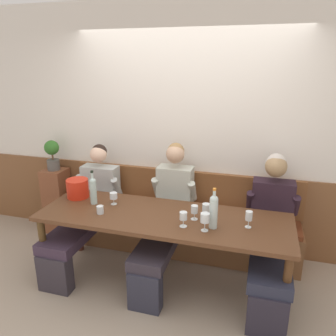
{
  "coord_description": "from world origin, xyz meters",
  "views": [
    {
      "loc": [
        0.85,
        -2.56,
        2.15
      ],
      "look_at": [
        -0.03,
        0.46,
        1.14
      ],
      "focal_mm": 35.4,
      "sensor_mm": 36.0,
      "label": 1
    }
  ],
  "objects_px": {
    "wall_bench": "(179,229)",
    "ice_bucket": "(78,188)",
    "wine_glass_center_front": "(194,210)",
    "wine_bottle_clear_water": "(93,190)",
    "wine_glass_right_end": "(114,196)",
    "person_center_right_seat": "(271,227)",
    "wine_glass_center_rear": "(249,217)",
    "wine_bottle_green_tall": "(214,210)",
    "wine_glass_left_end": "(183,216)",
    "dining_table": "(163,223)",
    "wine_glass_by_bottle": "(206,208)",
    "wine_glass_mid_left": "(205,219)",
    "person_left_seat": "(87,208)",
    "potted_plant": "(52,154)",
    "person_right_seat": "(167,212)",
    "water_tumbler_right": "(100,210)"
  },
  "relations": [
    {
      "from": "wine_glass_mid_left",
      "to": "wine_glass_right_end",
      "type": "relative_size",
      "value": 1.3
    },
    {
      "from": "wine_glass_right_end",
      "to": "person_left_seat",
      "type": "bearing_deg",
      "value": 157.98
    },
    {
      "from": "person_center_right_seat",
      "to": "wine_glass_mid_left",
      "type": "relative_size",
      "value": 7.8
    },
    {
      "from": "wall_bench",
      "to": "ice_bucket",
      "type": "bearing_deg",
      "value": -154.82
    },
    {
      "from": "person_center_right_seat",
      "to": "wine_glass_right_end",
      "type": "bearing_deg",
      "value": -172.81
    },
    {
      "from": "wine_glass_mid_left",
      "to": "potted_plant",
      "type": "bearing_deg",
      "value": 157.36
    },
    {
      "from": "water_tumbler_right",
      "to": "wall_bench",
      "type": "bearing_deg",
      "value": 52.72
    },
    {
      "from": "ice_bucket",
      "to": "potted_plant",
      "type": "relative_size",
      "value": 0.61
    },
    {
      "from": "ice_bucket",
      "to": "wine_bottle_clear_water",
      "type": "height_order",
      "value": "wine_bottle_clear_water"
    },
    {
      "from": "person_right_seat",
      "to": "potted_plant",
      "type": "relative_size",
      "value": 3.46
    },
    {
      "from": "wine_bottle_clear_water",
      "to": "person_left_seat",
      "type": "bearing_deg",
      "value": 135.7
    },
    {
      "from": "wine_glass_by_bottle",
      "to": "wine_glass_center_front",
      "type": "bearing_deg",
      "value": -150.68
    },
    {
      "from": "ice_bucket",
      "to": "wine_glass_mid_left",
      "type": "distance_m",
      "value": 1.49
    },
    {
      "from": "wine_bottle_green_tall",
      "to": "wine_glass_right_end",
      "type": "xyz_separation_m",
      "value": [
        -1.05,
        0.22,
        -0.08
      ]
    },
    {
      "from": "wine_glass_center_front",
      "to": "ice_bucket",
      "type": "bearing_deg",
      "value": 172.55
    },
    {
      "from": "wine_bottle_green_tall",
      "to": "water_tumbler_right",
      "type": "distance_m",
      "value": 1.09
    },
    {
      "from": "wall_bench",
      "to": "dining_table",
      "type": "bearing_deg",
      "value": -90.0
    },
    {
      "from": "wine_bottle_green_tall",
      "to": "wine_glass_left_end",
      "type": "relative_size",
      "value": 2.67
    },
    {
      "from": "wine_bottle_green_tall",
      "to": "wine_bottle_clear_water",
      "type": "bearing_deg",
      "value": 171.97
    },
    {
      "from": "person_center_right_seat",
      "to": "wine_glass_left_end",
      "type": "bearing_deg",
      "value": -148.5
    },
    {
      "from": "wine_glass_center_rear",
      "to": "potted_plant",
      "type": "bearing_deg",
      "value": 163.99
    },
    {
      "from": "wine_glass_mid_left",
      "to": "wine_glass_center_front",
      "type": "xyz_separation_m",
      "value": [
        -0.13,
        0.19,
        -0.02
      ]
    },
    {
      "from": "dining_table",
      "to": "person_center_right_seat",
      "type": "distance_m",
      "value": 1.05
    },
    {
      "from": "wine_glass_mid_left",
      "to": "wine_glass_by_bottle",
      "type": "height_order",
      "value": "wine_glass_mid_left"
    },
    {
      "from": "wine_glass_center_front",
      "to": "wine_bottle_clear_water",
      "type": "bearing_deg",
      "value": 176.47
    },
    {
      "from": "person_left_seat",
      "to": "wine_glass_by_bottle",
      "type": "height_order",
      "value": "person_left_seat"
    },
    {
      "from": "ice_bucket",
      "to": "wine_glass_right_end",
      "type": "xyz_separation_m",
      "value": [
        0.45,
        -0.06,
        -0.01
      ]
    },
    {
      "from": "person_right_seat",
      "to": "wine_bottle_green_tall",
      "type": "height_order",
      "value": "person_right_seat"
    },
    {
      "from": "wall_bench",
      "to": "person_left_seat",
      "type": "relative_size",
      "value": 2.19
    },
    {
      "from": "wine_glass_by_bottle",
      "to": "person_center_right_seat",
      "type": "bearing_deg",
      "value": 22.43
    },
    {
      "from": "potted_plant",
      "to": "wine_glass_center_front",
      "type": "bearing_deg",
      "value": -19.21
    },
    {
      "from": "wall_bench",
      "to": "person_right_seat",
      "type": "bearing_deg",
      "value": -98.44
    },
    {
      "from": "person_left_seat",
      "to": "wine_bottle_green_tall",
      "type": "relative_size",
      "value": 3.33
    },
    {
      "from": "person_center_right_seat",
      "to": "wine_glass_center_rear",
      "type": "relative_size",
      "value": 8.36
    },
    {
      "from": "person_left_seat",
      "to": "potted_plant",
      "type": "xyz_separation_m",
      "value": [
        -0.67,
        0.4,
        0.47
      ]
    },
    {
      "from": "wine_glass_center_rear",
      "to": "wine_glass_by_bottle",
      "type": "xyz_separation_m",
      "value": [
        -0.39,
        0.08,
        -0.0
      ]
    },
    {
      "from": "wine_bottle_clear_water",
      "to": "wine_bottle_green_tall",
      "type": "height_order",
      "value": "wine_bottle_green_tall"
    },
    {
      "from": "ice_bucket",
      "to": "wine_glass_center_rear",
      "type": "distance_m",
      "value": 1.81
    },
    {
      "from": "wall_bench",
      "to": "wine_glass_right_end",
      "type": "height_order",
      "value": "wall_bench"
    },
    {
      "from": "wine_bottle_clear_water",
      "to": "wine_glass_right_end",
      "type": "relative_size",
      "value": 2.84
    },
    {
      "from": "wine_glass_mid_left",
      "to": "wine_bottle_green_tall",
      "type": "bearing_deg",
      "value": 51.95
    },
    {
      "from": "wall_bench",
      "to": "ice_bucket",
      "type": "xyz_separation_m",
      "value": [
        -1.01,
        -0.48,
        0.58
      ]
    },
    {
      "from": "wine_glass_by_bottle",
      "to": "wine_glass_center_front",
      "type": "xyz_separation_m",
      "value": [
        -0.1,
        -0.06,
        -0.0
      ]
    },
    {
      "from": "dining_table",
      "to": "wall_bench",
      "type": "bearing_deg",
      "value": 90.0
    },
    {
      "from": "dining_table",
      "to": "wine_glass_mid_left",
      "type": "xyz_separation_m",
      "value": [
        0.43,
        -0.18,
        0.19
      ]
    },
    {
      "from": "wine_glass_left_end",
      "to": "wine_bottle_clear_water",
      "type": "bearing_deg",
      "value": 167.02
    },
    {
      "from": "wine_glass_right_end",
      "to": "wine_bottle_clear_water",
      "type": "bearing_deg",
      "value": -168.66
    },
    {
      "from": "person_right_seat",
      "to": "wine_glass_center_rear",
      "type": "bearing_deg",
      "value": -21.59
    },
    {
      "from": "wine_glass_mid_left",
      "to": "wine_glass_by_bottle",
      "type": "relative_size",
      "value": 1.14
    },
    {
      "from": "person_right_seat",
      "to": "potted_plant",
      "type": "distance_m",
      "value": 1.7
    }
  ]
}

